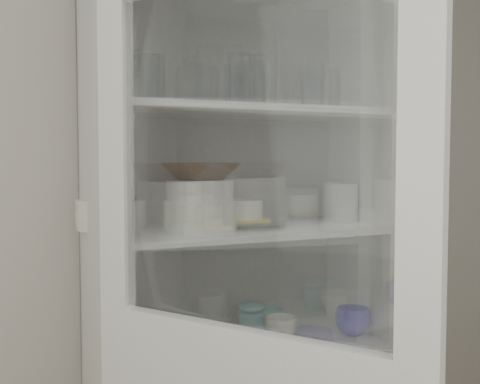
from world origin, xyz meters
name	(u,v)px	position (x,y,z in m)	size (l,w,h in m)	color
wall_back	(164,212)	(0.00, 1.50, 1.30)	(3.60, 0.02, 2.60)	#B5B2AF
pantry_cabinet	(233,316)	(0.20, 1.34, 0.94)	(1.00, 0.45, 2.10)	silver
tumbler_0	(149,78)	(-0.15, 1.12, 1.73)	(0.06, 0.06, 0.13)	silver
tumbler_1	(154,78)	(-0.14, 1.14, 1.73)	(0.07, 0.07, 0.13)	silver
tumbler_2	(255,84)	(0.19, 1.15, 1.73)	(0.07, 0.07, 0.14)	silver
tumbler_3	(240,79)	(0.13, 1.13, 1.74)	(0.08, 0.08, 0.15)	silver
tumbler_4	(265,80)	(0.21, 1.11, 1.74)	(0.08, 0.08, 0.15)	silver
tumbler_5	(313,84)	(0.40, 1.15, 1.74)	(0.08, 0.08, 0.15)	silver
tumbler_6	(331,90)	(0.48, 1.15, 1.72)	(0.06, 0.06, 0.13)	silver
tumbler_7	(119,79)	(-0.21, 1.27, 1.74)	(0.08, 0.08, 0.15)	silver
tumbler_8	(140,81)	(-0.14, 1.29, 1.74)	(0.07, 0.07, 0.15)	silver
tumbler_9	(235,87)	(0.19, 1.29, 1.73)	(0.07, 0.07, 0.14)	silver
tumbler_10	(244,87)	(0.22, 1.29, 1.73)	(0.07, 0.07, 0.14)	silver
goblet_0	(133,79)	(-0.14, 1.37, 1.75)	(0.08, 0.08, 0.18)	silver
goblet_1	(240,90)	(0.25, 1.40, 1.74)	(0.07, 0.07, 0.15)	silver
goblet_2	(239,90)	(0.25, 1.39, 1.74)	(0.07, 0.07, 0.15)	silver
goblet_3	(316,88)	(0.55, 1.37, 1.75)	(0.08, 0.08, 0.19)	silver
plate_stack_front	(200,216)	(0.03, 1.21, 1.31)	(0.23, 0.23, 0.10)	white
plate_stack_back	(111,214)	(-0.21, 1.39, 1.31)	(0.23, 0.23, 0.10)	white
cream_bowl	(200,190)	(0.03, 1.21, 1.39)	(0.21, 0.21, 0.07)	white
terracotta_bowl	(200,171)	(0.03, 1.21, 1.45)	(0.22, 0.22, 0.05)	#412715
glass_platter	(242,224)	(0.21, 1.29, 1.27)	(0.31, 0.31, 0.02)	silver
yellow_trivet	(242,220)	(0.21, 1.29, 1.28)	(0.15, 0.15, 0.01)	gold
white_ramekin	(242,209)	(0.21, 1.29, 1.32)	(0.15, 0.15, 0.06)	white
grey_bowl_stack	(341,202)	(0.61, 1.28, 1.33)	(0.12, 0.12, 0.14)	silver
mug_blue	(353,321)	(0.61, 1.20, 0.91)	(0.12, 0.12, 0.10)	#121195
mug_teal	(271,321)	(0.35, 1.33, 0.91)	(0.10, 0.10, 0.09)	teal
mug_white	(281,332)	(0.31, 1.18, 0.91)	(0.11, 0.11, 0.10)	white
teal_jar	(251,322)	(0.27, 1.32, 0.91)	(0.09, 0.09, 0.11)	teal
measuring_cups	(187,353)	(-0.02, 1.20, 0.88)	(0.09, 0.09, 0.04)	silver
white_canister	(138,335)	(-0.15, 1.30, 0.92)	(0.11, 0.11, 0.13)	white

